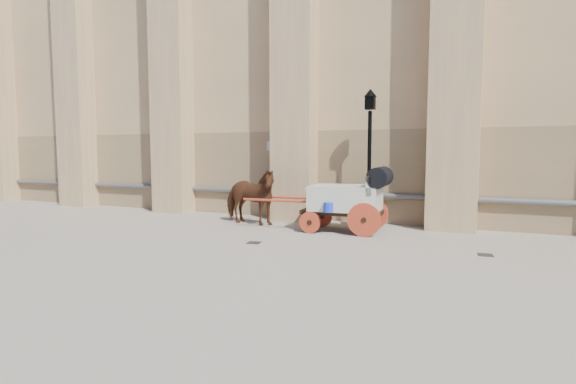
% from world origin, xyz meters
% --- Properties ---
extents(ground, '(90.00, 90.00, 0.00)m').
position_xyz_m(ground, '(0.00, 0.00, 0.00)').
color(ground, gray).
rests_on(ground, ground).
extents(horse, '(2.18, 1.19, 1.76)m').
position_xyz_m(horse, '(-1.93, 2.14, 0.88)').
color(horse, brown).
rests_on(horse, ground).
extents(carriage, '(4.34, 1.59, 1.88)m').
position_xyz_m(carriage, '(1.36, 2.15, 1.01)').
color(carriage, black).
rests_on(carriage, ground).
extents(street_lamp, '(0.39, 0.39, 4.17)m').
position_xyz_m(street_lamp, '(1.65, 3.15, 2.23)').
color(street_lamp, black).
rests_on(street_lamp, ground).
extents(drain_grate_near, '(0.38, 0.38, 0.01)m').
position_xyz_m(drain_grate_near, '(-0.41, -0.38, 0.01)').
color(drain_grate_near, black).
rests_on(drain_grate_near, ground).
extents(drain_grate_far, '(0.35, 0.35, 0.01)m').
position_xyz_m(drain_grate_far, '(4.95, 0.53, 0.01)').
color(drain_grate_far, black).
rests_on(drain_grate_far, ground).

